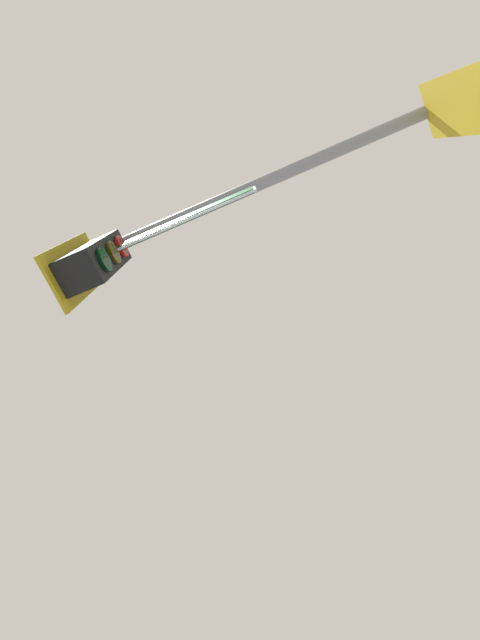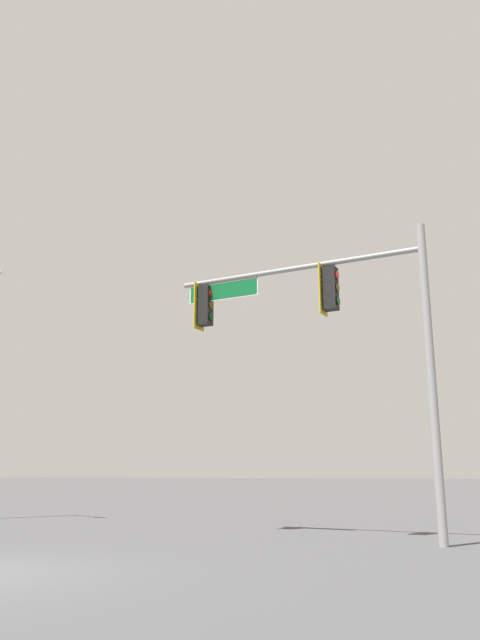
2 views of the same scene
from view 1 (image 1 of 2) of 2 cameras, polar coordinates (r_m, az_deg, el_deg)
The scene contains 0 objects.
Camera 1 is at (-1.42, -7.06, 1.44)m, focal length 28.00 mm.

